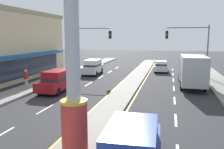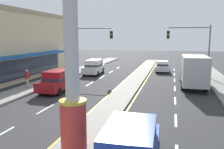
% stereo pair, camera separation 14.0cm
% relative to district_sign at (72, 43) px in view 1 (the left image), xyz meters
% --- Properties ---
extents(median_strip, '(1.98, 52.00, 0.14)m').
position_rel_district_sign_xyz_m(median_strip, '(-0.00, 13.80, -4.54)').
color(median_strip, gray).
rests_on(median_strip, ground).
extents(sidewalk_left, '(2.53, 60.00, 0.18)m').
position_rel_district_sign_xyz_m(sidewalk_left, '(-8.85, 11.80, -4.52)').
color(sidewalk_left, gray).
rests_on(sidewalk_left, ground).
extents(lane_markings, '(8.72, 52.00, 0.01)m').
position_rel_district_sign_xyz_m(lane_markings, '(-0.00, 12.44, -4.60)').
color(lane_markings, silver).
rests_on(lane_markings, ground).
extents(district_sign, '(6.50, 1.16, 8.28)m').
position_rel_district_sign_xyz_m(district_sign, '(0.00, 0.00, 0.00)').
color(district_sign, '#B7332D').
rests_on(district_sign, median_strip).
extents(traffic_light_left_side, '(4.86, 0.46, 6.20)m').
position_rel_district_sign_xyz_m(traffic_light_left_side, '(-6.22, 19.32, -0.36)').
color(traffic_light_left_side, slate).
rests_on(traffic_light_left_side, ground).
extents(traffic_light_right_side, '(4.86, 0.46, 6.20)m').
position_rel_district_sign_xyz_m(traffic_light_right_side, '(6.22, 19.98, -0.36)').
color(traffic_light_right_side, slate).
rests_on(traffic_light_right_side, ground).
extents(box_truck_near_right_lane, '(2.29, 6.92, 3.12)m').
position_rel_district_sign_xyz_m(box_truck_near_right_lane, '(5.95, 14.83, -2.91)').
color(box_truck_near_right_lane, '#4C5156').
rests_on(box_truck_near_right_lane, ground).
extents(suv_far_right_lane, '(2.13, 4.68, 1.90)m').
position_rel_district_sign_xyz_m(suv_far_right_lane, '(-5.94, 19.99, -3.62)').
color(suv_far_right_lane, white).
rests_on(suv_far_right_lane, ground).
extents(sedan_near_left_lane, '(2.00, 4.38, 1.53)m').
position_rel_district_sign_xyz_m(sedan_near_left_lane, '(2.64, 24.42, -3.82)').
color(sedan_near_left_lane, white).
rests_on(sedan_near_left_lane, ground).
extents(suv_kerb_right, '(2.01, 4.62, 1.90)m').
position_rel_district_sign_xyz_m(suv_kerb_right, '(-5.94, 10.04, -3.62)').
color(suv_kerb_right, maroon).
rests_on(suv_kerb_right, ground).
extents(pedestrian_near_kerb, '(0.28, 0.41, 1.68)m').
position_rel_district_sign_xyz_m(pedestrian_near_kerb, '(-9.08, 10.05, -3.48)').
color(pedestrian_near_kerb, '#B7B2AD').
rests_on(pedestrian_near_kerb, sidewalk_left).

